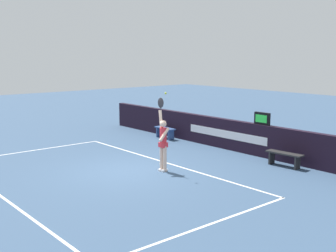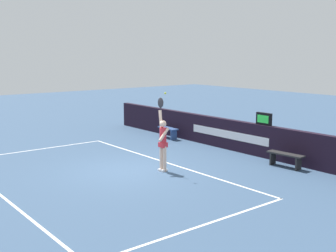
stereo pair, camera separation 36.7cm
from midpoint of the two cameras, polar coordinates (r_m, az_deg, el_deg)
name	(u,v)px [view 1 (the left image)]	position (r m, az deg, el deg)	size (l,w,h in m)	color
ground_plane	(128,171)	(14.53, -6.08, -5.95)	(60.00, 60.00, 0.00)	#37506E
court_lines	(96,177)	(13.91, -10.34, -6.75)	(10.10, 5.94, 0.00)	white
back_wall	(230,135)	(17.64, 7.69, -1.15)	(15.95, 0.26, 1.24)	black
speed_display	(262,119)	(16.49, 11.84, 0.98)	(0.67, 0.13, 0.47)	black
tennis_player	(163,141)	(14.17, -1.41, -2.02)	(0.46, 0.44, 2.48)	beige
tennis_ball	(166,93)	(13.62, -1.09, 4.39)	(0.07, 0.07, 0.07)	#CCE133
courtside_bench_near	(165,130)	(19.84, -0.94, -0.61)	(1.23, 0.44, 0.51)	#33508A
courtside_bench_far	(284,156)	(15.38, 14.61, -3.92)	(1.36, 0.45, 0.49)	#282627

